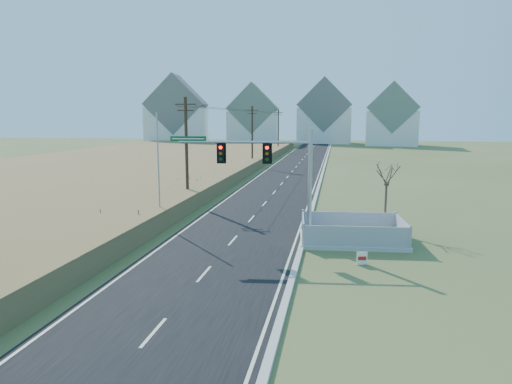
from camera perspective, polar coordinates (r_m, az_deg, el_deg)
name	(u,v)px	position (r m, az deg, el deg)	size (l,w,h in m)	color
ground	(215,262)	(23.71, -5.11, -8.71)	(260.00, 260.00, 0.00)	#4A5629
road	(299,164)	(72.36, 5.34, 3.47)	(8.00, 180.00, 0.06)	black
curb	(325,164)	(72.13, 8.63, 3.43)	(0.30, 180.00, 0.18)	#B2AFA8
reed_marsh	(128,164)	(68.97, -15.73, 3.39)	(38.00, 110.00, 1.30)	olive
utility_pole_near	(187,149)	(38.91, -8.68, 5.30)	(1.80, 0.26, 9.00)	#422D1E
utility_pole_mid	(252,136)	(67.96, -0.48, 7.06)	(1.80, 0.26, 9.00)	#422D1E
utility_pole_far	(278,130)	(97.59, 2.80, 7.73)	(1.80, 0.26, 9.00)	#422D1E
condo_nw	(177,116)	(129.46, -9.86, 9.32)	(17.69, 13.38, 19.05)	silver
condo_nnw	(253,119)	(131.95, -0.34, 9.12)	(14.93, 11.17, 17.03)	silver
condo_n	(324,117)	(133.80, 8.54, 9.31)	(15.27, 10.20, 18.54)	silver
condo_ne	(392,119)	(126.52, 16.69, 8.68)	(14.12, 10.51, 16.52)	silver
traffic_signal_mast	(278,173)	(26.34, 2.78, 2.38)	(8.35, 1.15, 6.68)	#9EA0A5
fence_enclosure	(352,237)	(27.90, 11.89, -5.52)	(6.44, 4.68, 1.40)	#B7B5AD
open_sign	(362,258)	(23.67, 13.11, -8.06)	(0.53, 0.18, 0.66)	white
flagpole	(159,181)	(31.46, -12.04, 1.31)	(0.34, 0.34, 7.67)	#B7B5AD
bare_tree	(387,173)	(30.38, 16.06, 2.28)	(1.78, 1.78, 4.71)	#4C3F33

